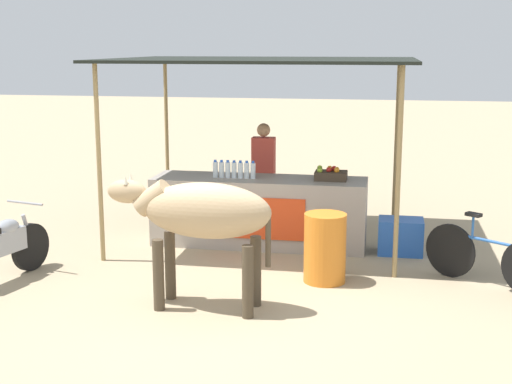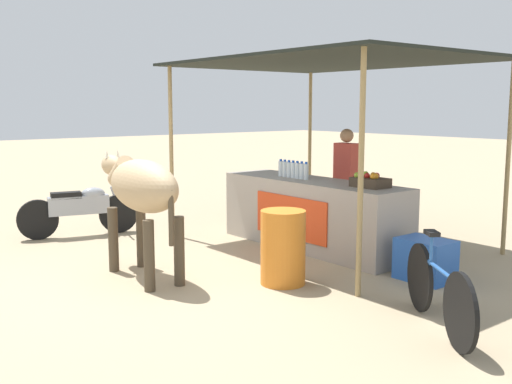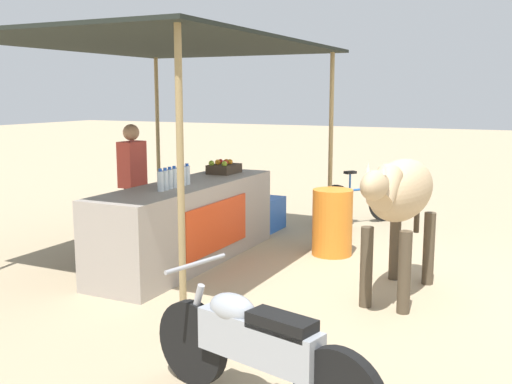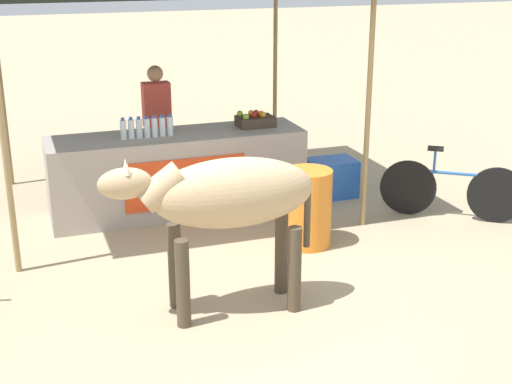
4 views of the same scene
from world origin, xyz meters
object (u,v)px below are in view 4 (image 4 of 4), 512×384
object	(u,v)px
vendor_behind_counter	(158,129)
stall_counter	(178,173)
cow	(226,199)
bicycle_leaning	(451,190)
cooler_box	(331,178)
fruit_crate	(255,120)
water_barrel	(308,208)

from	to	relation	value
vendor_behind_counter	stall_counter	bearing A→B (deg)	-84.66
cow	vendor_behind_counter	bearing A→B (deg)	88.29
cow	bicycle_leaning	world-z (taller)	cow
cooler_box	cow	world-z (taller)	cow
fruit_crate	cooler_box	world-z (taller)	fruit_crate
vendor_behind_counter	cooler_box	size ratio (longest dim) A/B	2.75
stall_counter	cow	size ratio (longest dim) A/B	1.64
fruit_crate	bicycle_leaning	world-z (taller)	fruit_crate
stall_counter	water_barrel	xyz separation A→B (m)	(1.06, -1.46, -0.06)
vendor_behind_counter	water_barrel	world-z (taller)	vendor_behind_counter
cooler_box	vendor_behind_counter	bearing A→B (deg)	157.40
vendor_behind_counter	water_barrel	distance (m)	2.52
water_barrel	cow	size ratio (longest dim) A/B	0.46
fruit_crate	vendor_behind_counter	world-z (taller)	vendor_behind_counter
water_barrel	bicycle_leaning	bearing A→B (deg)	5.46
vendor_behind_counter	bicycle_leaning	size ratio (longest dim) A/B	1.20
vendor_behind_counter	cooler_box	xyz separation A→B (m)	(2.04, -0.85, -0.61)
fruit_crate	cooler_box	bearing A→B (deg)	-8.86
stall_counter	bicycle_leaning	world-z (taller)	stall_counter
stall_counter	vendor_behind_counter	world-z (taller)	vendor_behind_counter
vendor_behind_counter	fruit_crate	bearing A→B (deg)	-33.24
cooler_box	water_barrel	world-z (taller)	water_barrel
stall_counter	bicycle_leaning	xyz separation A→B (m)	(2.95, -1.28, -0.13)
stall_counter	fruit_crate	size ratio (longest dim) A/B	6.82
cow	bicycle_leaning	xyz separation A→B (m)	(3.12, 1.28, -0.68)
vendor_behind_counter	water_barrel	bearing A→B (deg)	-62.96
vendor_behind_counter	cooler_box	distance (m)	2.29
water_barrel	bicycle_leaning	xyz separation A→B (m)	(1.89, 0.18, -0.07)
water_barrel	cow	xyz separation A→B (m)	(-1.23, -1.10, 0.62)
stall_counter	vendor_behind_counter	distance (m)	0.84
stall_counter	vendor_behind_counter	size ratio (longest dim) A/B	1.82
cooler_box	bicycle_leaning	xyz separation A→B (m)	(0.98, -1.18, 0.11)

